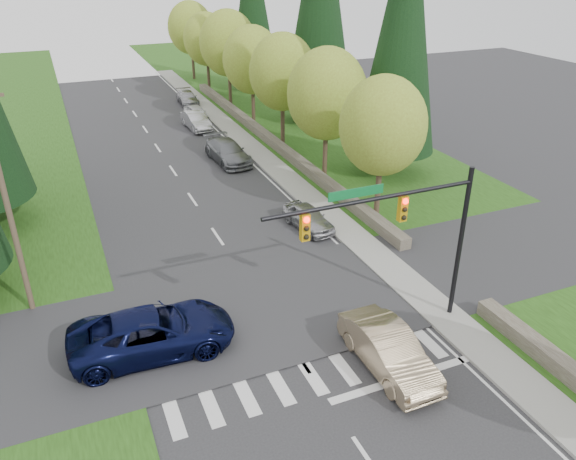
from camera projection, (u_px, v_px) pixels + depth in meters
ground at (354, 439)px, 18.23m from camera, size 120.00×120.00×0.00m
grass_east at (378, 175)px, 39.17m from camera, size 14.00×110.00×0.06m
cross_street at (266, 309)px, 24.80m from camera, size 120.00×8.00×0.10m
sidewalk_east at (287, 177)px, 38.66m from camera, size 1.80×80.00×0.13m
curb_east at (275, 179)px, 38.37m from camera, size 0.20×80.00×0.13m
stone_wall_north at (268, 138)px, 45.69m from camera, size 0.70×40.00×0.70m
traffic_signal at (405, 223)px, 21.19m from camera, size 8.70×0.37×6.80m
utility_pole at (7, 203)px, 22.44m from camera, size 1.60×0.24×10.00m
decid_tree_0 at (383, 126)px, 30.40m from camera, size 4.80×4.80×8.37m
decid_tree_1 at (327, 94)px, 36.08m from camera, size 5.20×5.20×8.80m
decid_tree_2 at (282, 72)px, 41.70m from camera, size 5.00×5.00×8.82m
decid_tree_3 at (252, 60)px, 47.60m from camera, size 5.00×5.00×8.55m
decid_tree_4 at (228, 43)px, 53.20m from camera, size 5.40×5.40×9.18m
decid_tree_5 at (206, 39)px, 59.11m from camera, size 4.80×4.80×8.30m
decid_tree_6 at (191, 28)px, 64.74m from camera, size 5.20×5.20×8.86m
conifer_e_a at (403, 27)px, 35.09m from camera, size 5.44×5.44×17.80m
conifer_e_c at (252, 0)px, 58.30m from camera, size 5.10×5.10×16.80m
sedan_champagne at (389, 350)px, 20.97m from camera, size 1.79×5.00×1.64m
suv_navy at (153, 332)px, 21.85m from camera, size 6.51×3.27×1.77m
parked_car_a at (308, 218)px, 31.58m from camera, size 2.02×4.02×1.31m
parked_car_b at (228, 152)px, 41.31m from camera, size 2.57×5.52×1.56m
parked_car_c at (196, 121)px, 48.81m from camera, size 1.83×4.54×1.47m
parked_car_d at (196, 113)px, 51.40m from camera, size 1.78×3.87×1.29m
parked_car_e at (187, 98)px, 56.56m from camera, size 1.94×4.42×1.26m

